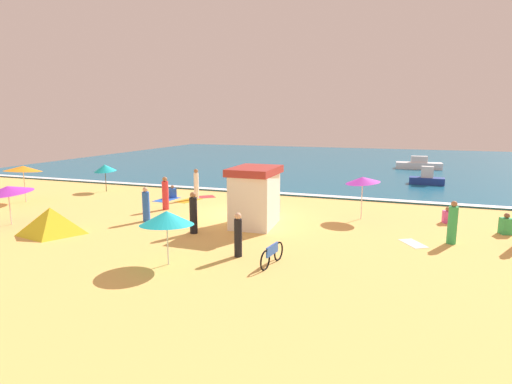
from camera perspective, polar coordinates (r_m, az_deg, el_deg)
name	(u,v)px	position (r m, az deg, el deg)	size (l,w,h in m)	color
ground_plane	(239,214)	(22.40, -2.39, -3.06)	(60.00, 60.00, 0.00)	#EDBC60
ocean_water	(330,162)	(49.14, 10.10, 4.13)	(60.00, 44.00, 0.10)	#196084
wave_breaker_foam	(274,193)	(28.18, 2.46, -0.08)	(57.00, 0.70, 0.01)	white
lifeguard_cabana	(255,196)	(19.81, -0.17, -0.57)	(2.05, 2.80, 2.82)	white
beach_umbrella_0	(23,169)	(28.99, -29.25, 2.82)	(2.47, 2.48, 2.31)	silver
beach_umbrella_1	(105,168)	(30.83, -19.95, 3.12)	(1.70, 1.72, 1.96)	#4C3823
beach_umbrella_2	(363,180)	(21.71, 14.38, 1.61)	(2.28, 2.27, 2.25)	silver
beach_umbrella_4	(167,218)	(14.82, -12.12, -3.48)	(2.45, 2.46, 2.00)	silver
beach_umbrella_5	(8,190)	(23.16, -30.80, 0.29)	(3.10, 3.10, 2.00)	silver
beach_tent	(51,221)	(20.51, -26.24, -3.60)	(2.78, 2.52, 1.23)	yellow
parked_bicycle	(272,254)	(14.83, 2.21, -8.52)	(0.30, 1.81, 0.76)	black
beachgoer_0	(452,224)	(18.89, 25.28, -3.96)	(0.49, 0.49, 1.79)	green
beachgoer_1	(275,205)	(22.67, 2.66, -1.78)	(0.42, 0.42, 0.99)	blue
beachgoer_2	(165,194)	(23.91, -12.29, -0.27)	(0.47, 0.47, 1.86)	red
beachgoer_3	(173,192)	(27.42, -11.33, -0.06)	(0.56, 0.56, 0.81)	blue
beachgoer_4	(146,205)	(21.48, -14.81, -1.75)	(0.37, 0.37, 1.73)	blue
beachgoer_5	(196,184)	(26.60, -8.17, 1.04)	(0.34, 0.34, 1.93)	white
beachgoer_6	(193,214)	(18.79, -8.55, -2.95)	(0.41, 0.41, 1.88)	black
beachgoer_7	(506,225)	(21.63, 30.99, -3.91)	(0.57, 0.57, 0.96)	green
beachgoer_8	(447,216)	(22.57, 24.69, -3.01)	(0.46, 0.46, 0.80)	#D84CA5
beachgoer_10	(238,235)	(15.55, -2.47, -5.93)	(0.34, 0.34, 1.68)	black
beach_towel_0	(189,200)	(26.39, -9.19, -1.13)	(1.25, 1.87, 0.01)	orange
beach_towel_1	(203,197)	(27.36, -7.22, -0.67)	(1.70, 1.63, 0.01)	red
beach_towel_2	(413,243)	(18.48, 20.70, -6.60)	(1.22, 1.44, 0.01)	white
beach_towel_3	(167,199)	(26.93, -12.12, -1.00)	(1.12, 1.89, 0.01)	blue
small_boat_0	(427,179)	(34.18, 22.33, 1.71)	(2.53, 1.12, 1.36)	navy
small_boat_1	(419,165)	(44.14, 21.37, 3.52)	(4.34, 1.62, 1.25)	white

